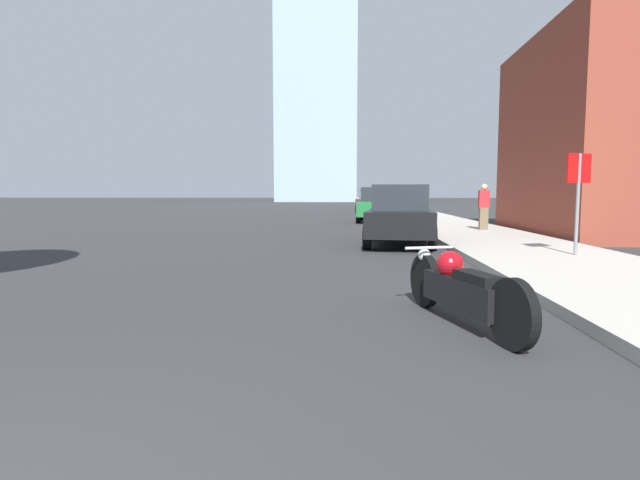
{
  "coord_description": "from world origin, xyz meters",
  "views": [
    {
      "loc": [
        1.83,
        -1.11,
        1.4
      ],
      "look_at": [
        1.31,
        6.08,
        0.74
      ],
      "focal_mm": 28.0,
      "sensor_mm": 36.0,
      "label": 1
    }
  ],
  "objects_px": {
    "parked_car_black": "(400,215)",
    "parked_car_green": "(378,205)",
    "motorcycle": "(460,289)",
    "parked_car_silver": "(368,200)",
    "stop_sign": "(578,186)",
    "pedestrian": "(484,206)",
    "parked_car_red": "(371,202)"
  },
  "relations": [
    {
      "from": "motorcycle",
      "to": "parked_car_silver",
      "type": "height_order",
      "value": "parked_car_silver"
    },
    {
      "from": "stop_sign",
      "to": "pedestrian",
      "type": "height_order",
      "value": "stop_sign"
    },
    {
      "from": "parked_car_black",
      "to": "parked_car_green",
      "type": "relative_size",
      "value": 0.99
    },
    {
      "from": "parked_car_green",
      "to": "pedestrian",
      "type": "relative_size",
      "value": 2.81
    },
    {
      "from": "parked_car_silver",
      "to": "parked_car_black",
      "type": "bearing_deg",
      "value": -87.12
    },
    {
      "from": "parked_car_green",
      "to": "parked_car_silver",
      "type": "distance_m",
      "value": 21.72
    },
    {
      "from": "parked_car_black",
      "to": "stop_sign",
      "type": "xyz_separation_m",
      "value": [
        3.32,
        -3.31,
        0.75
      ]
    },
    {
      "from": "parked_car_silver",
      "to": "stop_sign",
      "type": "xyz_separation_m",
      "value": [
        3.37,
        -36.62,
        0.67
      ]
    },
    {
      "from": "parked_car_red",
      "to": "parked_car_silver",
      "type": "height_order",
      "value": "parked_car_silver"
    },
    {
      "from": "parked_car_green",
      "to": "motorcycle",
      "type": "bearing_deg",
      "value": -85.37
    },
    {
      "from": "parked_car_green",
      "to": "parked_car_red",
      "type": "relative_size",
      "value": 1.08
    },
    {
      "from": "parked_car_green",
      "to": "parked_car_black",
      "type": "bearing_deg",
      "value": -84.91
    },
    {
      "from": "motorcycle",
      "to": "pedestrian",
      "type": "xyz_separation_m",
      "value": [
        3.36,
        12.54,
        0.58
      ]
    },
    {
      "from": "parked_car_green",
      "to": "parked_car_red",
      "type": "xyz_separation_m",
      "value": [
        -0.05,
        11.42,
        -0.04
      ]
    },
    {
      "from": "motorcycle",
      "to": "stop_sign",
      "type": "bearing_deg",
      "value": 39.1
    },
    {
      "from": "parked_car_silver",
      "to": "pedestrian",
      "type": "relative_size",
      "value": 2.41
    },
    {
      "from": "parked_car_black",
      "to": "stop_sign",
      "type": "relative_size",
      "value": 2.16
    },
    {
      "from": "parked_car_green",
      "to": "stop_sign",
      "type": "relative_size",
      "value": 2.19
    },
    {
      "from": "parked_car_black",
      "to": "parked_car_green",
      "type": "height_order",
      "value": "parked_car_green"
    },
    {
      "from": "stop_sign",
      "to": "pedestrian",
      "type": "relative_size",
      "value": 1.29
    },
    {
      "from": "parked_car_green",
      "to": "parked_car_silver",
      "type": "xyz_separation_m",
      "value": [
        0.04,
        21.72,
        0.03
      ]
    },
    {
      "from": "parked_car_green",
      "to": "parked_car_red",
      "type": "height_order",
      "value": "parked_car_green"
    },
    {
      "from": "stop_sign",
      "to": "pedestrian",
      "type": "bearing_deg",
      "value": 90.36
    },
    {
      "from": "parked_car_silver",
      "to": "motorcycle",
      "type": "bearing_deg",
      "value": -87.26
    },
    {
      "from": "parked_car_silver",
      "to": "pedestrian",
      "type": "height_order",
      "value": "parked_car_silver"
    },
    {
      "from": "parked_car_green",
      "to": "parked_car_silver",
      "type": "bearing_deg",
      "value": 94.51
    },
    {
      "from": "parked_car_black",
      "to": "parked_car_green",
      "type": "bearing_deg",
      "value": 95.48
    },
    {
      "from": "parked_car_green",
      "to": "stop_sign",
      "type": "height_order",
      "value": "stop_sign"
    },
    {
      "from": "motorcycle",
      "to": "parked_car_black",
      "type": "relative_size",
      "value": 0.53
    },
    {
      "from": "parked_car_green",
      "to": "parked_car_red",
      "type": "distance_m",
      "value": 11.42
    },
    {
      "from": "parked_car_green",
      "to": "parked_car_silver",
      "type": "relative_size",
      "value": 1.17
    },
    {
      "from": "parked_car_black",
      "to": "parked_car_red",
      "type": "height_order",
      "value": "same"
    }
  ]
}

